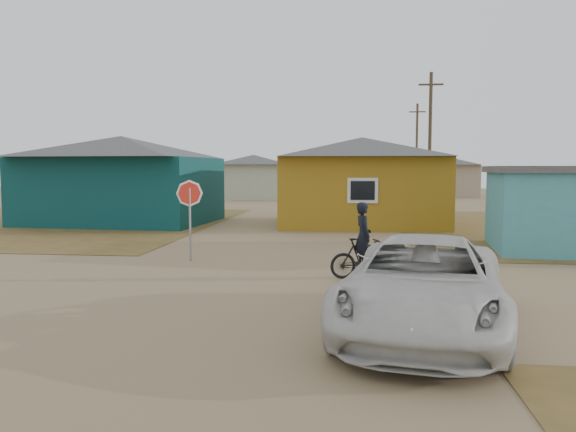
# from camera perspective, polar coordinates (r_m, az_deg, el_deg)

# --- Properties ---
(ground) EXTENTS (120.00, 120.00, 0.00)m
(ground) POSITION_cam_1_polar(r_m,az_deg,el_deg) (11.85, -3.92, -7.50)
(ground) COLOR #8D7451
(grass_nw) EXTENTS (20.00, 18.00, 0.00)m
(grass_nw) POSITION_cam_1_polar(r_m,az_deg,el_deg) (29.34, -26.74, -0.57)
(grass_nw) COLOR brown
(grass_nw) RESTS_ON ground
(house_teal) EXTENTS (8.93, 7.08, 4.00)m
(house_teal) POSITION_cam_1_polar(r_m,az_deg,el_deg) (27.05, -16.53, 3.68)
(house_teal) COLOR #0A3638
(house_teal) RESTS_ON ground
(house_yellow) EXTENTS (7.72, 6.76, 3.90)m
(house_yellow) POSITION_cam_1_polar(r_m,az_deg,el_deg) (25.38, 7.49, 3.66)
(house_yellow) COLOR #9B7017
(house_yellow) RESTS_ON ground
(house_pale_west) EXTENTS (7.04, 6.15, 3.60)m
(house_pale_west) POSITION_cam_1_polar(r_m,az_deg,el_deg) (46.10, -3.52, 4.07)
(house_pale_west) COLOR #AEB69D
(house_pale_west) RESTS_ON ground
(house_beige_east) EXTENTS (6.95, 6.05, 3.60)m
(house_beige_east) POSITION_cam_1_polar(r_m,az_deg,el_deg) (51.98, 15.40, 4.00)
(house_beige_east) COLOR tan
(house_beige_east) RESTS_ON ground
(house_pale_north) EXTENTS (6.28, 5.81, 3.40)m
(house_pale_north) POSITION_cam_1_polar(r_m,az_deg,el_deg) (59.60, -9.08, 4.11)
(house_pale_north) COLOR #AEB69D
(house_pale_north) RESTS_ON ground
(utility_pole_near) EXTENTS (1.40, 0.20, 8.00)m
(utility_pole_near) POSITION_cam_1_polar(r_m,az_deg,el_deg) (33.69, 14.21, 7.49)
(utility_pole_near) COLOR #493B2B
(utility_pole_near) RESTS_ON ground
(utility_pole_far) EXTENTS (1.40, 0.20, 8.00)m
(utility_pole_far) POSITION_cam_1_polar(r_m,az_deg,el_deg) (49.69, 12.94, 6.64)
(utility_pole_far) COLOR #493B2B
(utility_pole_far) RESTS_ON ground
(stop_sign) EXTENTS (0.72, 0.12, 2.22)m
(stop_sign) POSITION_cam_1_polar(r_m,az_deg,el_deg) (15.45, -9.96, 1.52)
(stop_sign) COLOR gray
(stop_sign) RESTS_ON ground
(cyclist) EXTENTS (1.62, 0.90, 1.76)m
(cyclist) POSITION_cam_1_polar(r_m,az_deg,el_deg) (13.06, 7.63, -3.51)
(cyclist) COLOR black
(cyclist) RESTS_ON ground
(vehicle) EXTENTS (3.30, 5.58, 1.45)m
(vehicle) POSITION_cam_1_polar(r_m,az_deg,el_deg) (9.09, 13.59, -6.77)
(vehicle) COLOR silver
(vehicle) RESTS_ON ground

